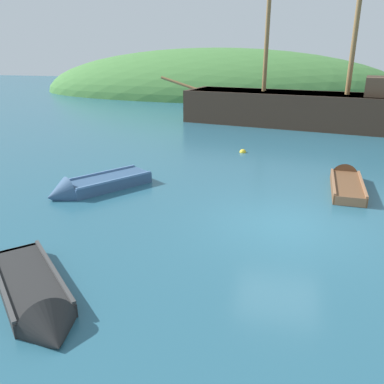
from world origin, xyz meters
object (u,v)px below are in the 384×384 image
object	(u,v)px
sailing_ship	(308,113)
rowboat_far	(37,301)
rowboat_outer_right	(346,183)
buoy_yellow	(243,152)
rowboat_portside	(93,187)

from	to	relation	value
sailing_ship	rowboat_far	distance (m)	22.07
rowboat_outer_right	buoy_yellow	distance (m)	5.98
buoy_yellow	rowboat_far	bearing A→B (deg)	-100.47
sailing_ship	rowboat_outer_right	xyz separation A→B (m)	(1.10, -12.24, -0.74)
rowboat_far	rowboat_outer_right	world-z (taller)	rowboat_far
sailing_ship	rowboat_portside	bearing A→B (deg)	72.69
rowboat_portside	buoy_yellow	xyz separation A→B (m)	(4.51, 6.87, -0.13)
buoy_yellow	rowboat_outer_right	bearing A→B (deg)	-43.80
rowboat_far	buoy_yellow	size ratio (longest dim) A/B	10.73
rowboat_portside	buoy_yellow	world-z (taller)	rowboat_portside
rowboat_outer_right	rowboat_far	bearing A→B (deg)	146.19
sailing_ship	rowboat_outer_right	world-z (taller)	sailing_ship
rowboat_far	sailing_ship	bearing A→B (deg)	117.97
rowboat_outer_right	buoy_yellow	world-z (taller)	rowboat_outer_right
sailing_ship	rowboat_outer_right	size ratio (longest dim) A/B	4.89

